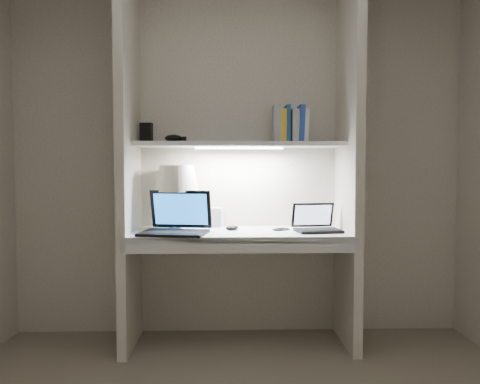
{
  "coord_description": "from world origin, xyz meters",
  "views": [
    {
      "loc": [
        -0.08,
        -1.88,
        1.19
      ],
      "look_at": [
        -0.0,
        1.05,
        1.04
      ],
      "focal_mm": 35.0,
      "sensor_mm": 36.0,
      "label": 1
    }
  ],
  "objects_px": {
    "laptop_netbook": "(316,225)",
    "book_row": "(290,125)",
    "table_lamp": "(177,186)",
    "speaker": "(216,217)",
    "laptop_main": "(177,224)"
  },
  "relations": [
    {
      "from": "laptop_netbook",
      "to": "book_row",
      "type": "distance_m",
      "value": 0.7
    },
    {
      "from": "laptop_netbook",
      "to": "book_row",
      "type": "bearing_deg",
      "value": 136.01
    },
    {
      "from": "table_lamp",
      "to": "laptop_netbook",
      "type": "bearing_deg",
      "value": -8.01
    },
    {
      "from": "table_lamp",
      "to": "speaker",
      "type": "xyz_separation_m",
      "value": [
        0.27,
        0.11,
        -0.23
      ]
    },
    {
      "from": "laptop_main",
      "to": "laptop_netbook",
      "type": "distance_m",
      "value": 0.92
    },
    {
      "from": "laptop_netbook",
      "to": "speaker",
      "type": "xyz_separation_m",
      "value": [
        -0.67,
        0.24,
        0.03
      ]
    },
    {
      "from": "laptop_main",
      "to": "book_row",
      "type": "height_order",
      "value": "book_row"
    },
    {
      "from": "table_lamp",
      "to": "book_row",
      "type": "bearing_deg",
      "value": -0.86
    },
    {
      "from": "laptop_netbook",
      "to": "speaker",
      "type": "distance_m",
      "value": 0.72
    },
    {
      "from": "speaker",
      "to": "book_row",
      "type": "relative_size",
      "value": 0.54
    },
    {
      "from": "laptop_netbook",
      "to": "speaker",
      "type": "bearing_deg",
      "value": 152.89
    },
    {
      "from": "book_row",
      "to": "laptop_main",
      "type": "bearing_deg",
      "value": -166.42
    },
    {
      "from": "laptop_netbook",
      "to": "laptop_main",
      "type": "bearing_deg",
      "value": 176.3
    },
    {
      "from": "table_lamp",
      "to": "laptop_netbook",
      "type": "height_order",
      "value": "table_lamp"
    },
    {
      "from": "laptop_main",
      "to": "speaker",
      "type": "distance_m",
      "value": 0.39
    }
  ]
}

